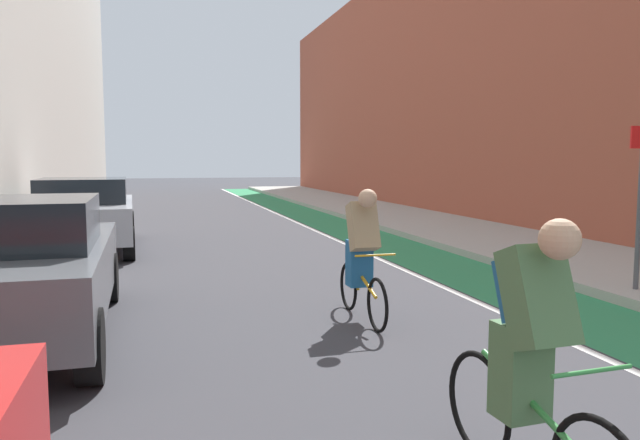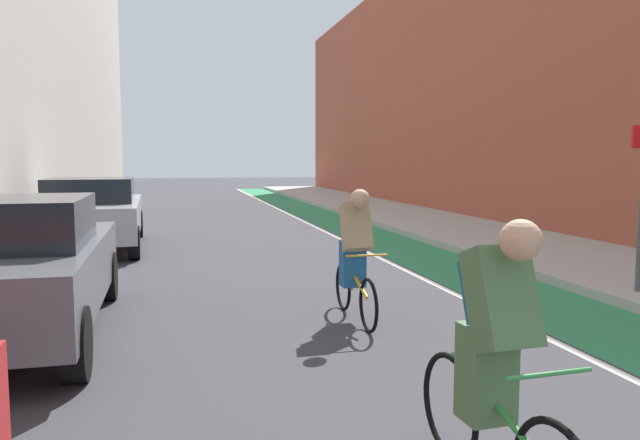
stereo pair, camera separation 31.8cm
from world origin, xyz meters
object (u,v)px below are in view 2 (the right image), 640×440
(parked_sedan_silver, at_px, (92,212))
(cyclist_lead, at_px, (495,354))
(parked_sedan_gray, at_px, (9,266))
(cyclist_mid, at_px, (355,251))

(parked_sedan_silver, bearing_deg, cyclist_lead, -72.28)
(parked_sedan_gray, distance_m, parked_sedan_silver, 6.79)
(cyclist_lead, xyz_separation_m, cyclist_mid, (0.35, 3.91, -0.01))
(parked_sedan_silver, relative_size, cyclist_mid, 2.83)
(cyclist_lead, distance_m, cyclist_mid, 3.93)
(cyclist_lead, bearing_deg, cyclist_mid, 84.92)
(cyclist_mid, bearing_deg, parked_sedan_gray, 177.84)
(cyclist_lead, height_order, cyclist_mid, cyclist_lead)
(parked_sedan_gray, relative_size, cyclist_mid, 2.59)
(cyclist_lead, relative_size, cyclist_mid, 1.04)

